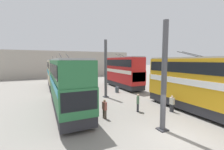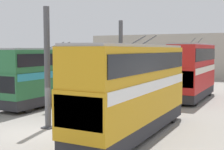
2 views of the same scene
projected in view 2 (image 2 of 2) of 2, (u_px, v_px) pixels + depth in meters
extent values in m
plane|color=gray|center=(36.00, 132.00, 18.09)|extent=(240.00, 240.00, 0.00)
cube|color=#A8A093|center=(189.00, 56.00, 50.65)|extent=(0.50, 36.00, 7.34)
cylinder|color=#4C4C51|center=(47.00, 68.00, 18.79)|extent=(0.36, 0.36, 7.36)
cube|color=#333338|center=(48.00, 127.00, 19.09)|extent=(0.65, 0.65, 0.08)
cylinder|color=#4C4C51|center=(121.00, 62.00, 27.85)|extent=(0.36, 0.36, 7.36)
cube|color=#333338|center=(121.00, 102.00, 28.15)|extent=(0.65, 0.65, 0.08)
cylinder|color=black|center=(75.00, 145.00, 14.14)|extent=(0.97, 0.30, 0.97)
cylinder|color=black|center=(173.00, 115.00, 20.51)|extent=(0.97, 0.30, 0.97)
cylinder|color=black|center=(143.00, 112.00, 21.47)|extent=(0.97, 0.30, 0.97)
cube|color=#28282D|center=(134.00, 124.00, 17.40)|extent=(11.05, 2.45, 0.77)
cube|color=gold|center=(134.00, 98.00, 17.28)|extent=(11.28, 2.50, 2.13)
cube|color=white|center=(134.00, 84.00, 17.21)|extent=(10.94, 2.54, 0.55)
cube|color=gold|center=(134.00, 63.00, 17.12)|extent=(11.16, 2.42, 1.77)
cube|color=black|center=(134.00, 62.00, 17.11)|extent=(10.82, 2.51, 0.97)
cube|color=#9E9EA3|center=(134.00, 46.00, 17.04)|extent=(11.05, 2.25, 0.14)
cube|color=black|center=(78.00, 113.00, 12.32)|extent=(0.12, 2.30, 1.36)
cylinder|color=#282828|center=(149.00, 40.00, 18.10)|extent=(2.35, 0.07, 0.65)
cylinder|color=#282828|center=(138.00, 40.00, 18.42)|extent=(2.35, 0.07, 0.65)
cylinder|color=black|center=(196.00, 100.00, 26.61)|extent=(0.98, 0.30, 0.98)
cylinder|color=black|center=(172.00, 98.00, 27.57)|extent=(0.98, 0.30, 0.98)
cylinder|color=black|center=(209.00, 91.00, 32.41)|extent=(0.98, 0.30, 0.98)
cylinder|color=black|center=(189.00, 90.00, 33.37)|extent=(0.98, 0.30, 0.98)
cube|color=#28282D|center=(192.00, 93.00, 30.06)|extent=(9.35, 2.45, 0.77)
cube|color=red|center=(193.00, 77.00, 29.94)|extent=(9.54, 2.50, 2.19)
cube|color=silver|center=(193.00, 69.00, 29.87)|extent=(9.26, 2.54, 0.55)
cube|color=red|center=(193.00, 55.00, 29.77)|extent=(9.45, 2.42, 2.00)
cube|color=black|center=(193.00, 54.00, 29.76)|extent=(9.16, 2.51, 1.10)
cube|color=#9E9EA3|center=(193.00, 44.00, 29.68)|extent=(9.35, 2.25, 0.14)
cube|color=black|center=(180.00, 79.00, 25.75)|extent=(0.12, 2.30, 1.40)
cylinder|color=#282828|center=(200.00, 41.00, 30.55)|extent=(2.35, 0.07, 0.65)
cylinder|color=#282828|center=(193.00, 41.00, 30.87)|extent=(2.35, 0.07, 0.65)
cylinder|color=black|center=(28.00, 106.00, 23.57)|extent=(1.05, 0.30, 1.05)
cylinder|color=black|center=(8.00, 104.00, 24.53)|extent=(1.05, 0.30, 1.05)
cylinder|color=black|center=(84.00, 93.00, 30.60)|extent=(1.05, 0.30, 1.05)
cylinder|color=black|center=(67.00, 92.00, 31.56)|extent=(1.05, 0.30, 1.05)
cube|color=#28282D|center=(51.00, 96.00, 27.64)|extent=(10.72, 2.45, 0.79)
cube|color=#286B3D|center=(51.00, 81.00, 27.53)|extent=(10.93, 2.50, 1.95)
cube|color=teal|center=(50.00, 73.00, 27.47)|extent=(10.61, 2.54, 0.55)
cube|color=#286B3D|center=(50.00, 60.00, 27.38)|extent=(10.82, 2.42, 1.74)
cube|color=black|center=(50.00, 59.00, 27.37)|extent=(10.50, 2.51, 0.96)
cube|color=#9E9EA3|center=(50.00, 49.00, 27.30)|extent=(10.72, 2.25, 0.14)
cube|color=black|center=(4.00, 85.00, 22.72)|extent=(0.12, 2.30, 1.25)
cylinder|color=#282828|center=(63.00, 45.00, 28.32)|extent=(2.35, 0.07, 0.65)
cylinder|color=#282828|center=(56.00, 45.00, 28.64)|extent=(2.35, 0.07, 0.65)
cylinder|color=black|center=(113.00, 86.00, 36.02)|extent=(1.07, 0.30, 1.07)
cylinder|color=black|center=(97.00, 85.00, 36.97)|extent=(1.07, 0.30, 1.07)
cylinder|color=black|center=(135.00, 81.00, 41.83)|extent=(1.07, 0.30, 1.07)
cylinder|color=black|center=(121.00, 81.00, 42.78)|extent=(1.07, 0.30, 1.07)
cube|color=#28282D|center=(117.00, 82.00, 39.48)|extent=(9.37, 2.45, 0.79)
cube|color=beige|center=(117.00, 71.00, 39.36)|extent=(9.56, 2.50, 2.00)
cube|color=teal|center=(117.00, 65.00, 39.30)|extent=(9.27, 2.54, 0.55)
cube|color=beige|center=(117.00, 56.00, 39.21)|extent=(9.46, 2.42, 1.69)
cube|color=black|center=(117.00, 56.00, 39.20)|extent=(9.18, 2.51, 0.93)
cube|color=#9E9EA3|center=(117.00, 49.00, 39.13)|extent=(9.37, 2.25, 0.14)
cube|color=black|center=(99.00, 72.00, 35.16)|extent=(0.12, 2.30, 1.28)
cylinder|color=#282828|center=(124.00, 46.00, 40.00)|extent=(2.35, 0.07, 0.65)
cylinder|color=#282828|center=(119.00, 46.00, 40.32)|extent=(2.35, 0.07, 0.65)
cube|color=#473D33|center=(48.00, 108.00, 23.51)|extent=(0.32, 0.24, 0.74)
cube|color=#934C42|center=(48.00, 99.00, 23.46)|extent=(0.45, 0.29, 0.65)
sphere|color=#A37A5B|center=(48.00, 94.00, 23.42)|extent=(0.21, 0.21, 0.21)
cube|color=#2D2D33|center=(89.00, 112.00, 22.17)|extent=(0.36, 0.34, 0.78)
cube|color=#4C7051|center=(89.00, 102.00, 22.11)|extent=(0.48, 0.44, 0.68)
sphere|color=beige|center=(89.00, 95.00, 22.07)|extent=(0.22, 0.22, 0.22)
cube|color=#2D2D33|center=(116.00, 120.00, 19.66)|extent=(0.33, 0.25, 0.72)
cube|color=beige|center=(116.00, 110.00, 19.61)|extent=(0.45, 0.30, 0.63)
sphere|color=beige|center=(116.00, 103.00, 19.57)|extent=(0.20, 0.20, 0.20)
cylinder|color=#424C56|center=(154.00, 97.00, 28.60)|extent=(0.53, 0.53, 0.84)
cylinder|color=#424C56|center=(154.00, 97.00, 28.60)|extent=(0.56, 0.56, 0.04)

